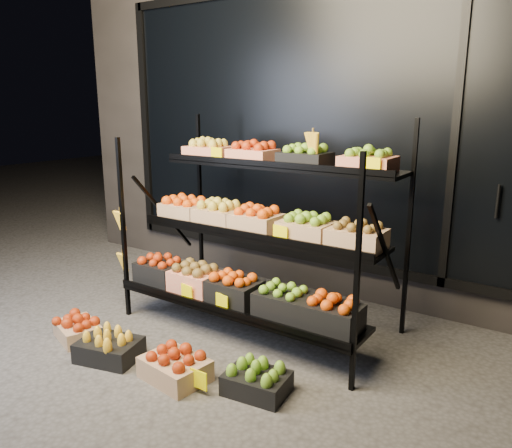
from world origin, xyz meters
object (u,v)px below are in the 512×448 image
Objects in this scene: floor_crate_midleft at (109,346)px; floor_crate_left at (77,328)px; display_rack at (254,232)px; floor_crate_midright at (175,365)px.

floor_crate_left is at bearing 156.34° from floor_crate_midleft.
floor_crate_midleft is (-0.54, -1.02, -0.69)m from display_rack.
floor_crate_midright reaches higher than floor_crate_midleft.
floor_crate_left is 1.02m from floor_crate_midright.
floor_crate_midright reaches higher than floor_crate_left.
display_rack reaches higher than floor_crate_midright.
floor_crate_left is (-0.99, -0.95, -0.70)m from display_rack.
floor_crate_midleft is 0.57m from floor_crate_midright.
floor_crate_midright is (0.56, 0.07, 0.00)m from floor_crate_midleft.
floor_crate_midright is (1.02, -0.01, 0.01)m from floor_crate_left.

